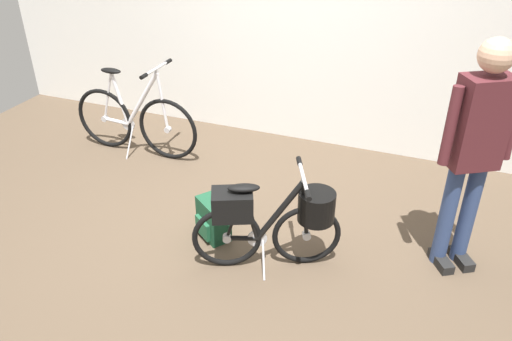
{
  "coord_description": "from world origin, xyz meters",
  "views": [
    {
      "loc": [
        1.33,
        -2.79,
        2.47
      ],
      "look_at": [
        0.15,
        0.27,
        0.55
      ],
      "focal_mm": 35.54,
      "sensor_mm": 36.0,
      "label": 1
    }
  ],
  "objects": [
    {
      "name": "folding_bike_foreground",
      "position": [
        0.41,
        -0.07,
        0.41
      ],
      "size": [
        0.99,
        0.59,
        0.75
      ],
      "color": "black",
      "rests_on": "ground_plane"
    },
    {
      "name": "ground_plane",
      "position": [
        0.0,
        0.0,
        0.0
      ],
      "size": [
        7.08,
        7.08,
        0.0
      ],
      "primitive_type": "plane",
      "color": "brown"
    },
    {
      "name": "display_bike_left",
      "position": [
        -1.46,
        1.07,
        0.36
      ],
      "size": [
        1.37,
        0.53,
        0.95
      ],
      "color": "black",
      "rests_on": "ground_plane"
    },
    {
      "name": "visitor_near_wall",
      "position": [
        1.61,
        0.44,
        0.95
      ],
      "size": [
        0.46,
        0.38,
        1.66
      ],
      "color": "navy",
      "rests_on": "ground_plane"
    },
    {
      "name": "backpack_on_floor",
      "position": [
        -0.13,
        0.07,
        0.16
      ],
      "size": [
        0.32,
        0.3,
        0.33
      ],
      "color": "#19472D",
      "rests_on": "ground_plane"
    }
  ]
}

